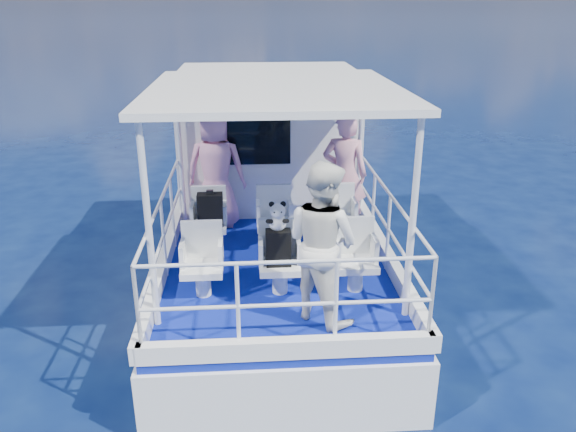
% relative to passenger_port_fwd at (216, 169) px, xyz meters
% --- Properties ---
extents(ground, '(2000.00, 2000.00, 0.00)m').
position_rel_passenger_port_fwd_xyz_m(ground, '(0.83, -1.09, -1.79)').
color(ground, '#08133B').
rests_on(ground, ground).
extents(hull, '(3.00, 7.00, 1.60)m').
position_rel_passenger_port_fwd_xyz_m(hull, '(0.83, -0.09, -1.79)').
color(hull, white).
rests_on(hull, ground).
extents(deck, '(2.90, 6.90, 0.10)m').
position_rel_passenger_port_fwd_xyz_m(deck, '(0.83, -0.09, -0.94)').
color(deck, navy).
rests_on(deck, hull).
extents(cabin, '(2.85, 2.00, 2.20)m').
position_rel_passenger_port_fwd_xyz_m(cabin, '(0.83, 1.21, 0.21)').
color(cabin, white).
rests_on(cabin, deck).
extents(canopy, '(3.00, 3.20, 0.08)m').
position_rel_passenger_port_fwd_xyz_m(canopy, '(0.83, -1.29, 1.35)').
color(canopy, white).
rests_on(canopy, cabin).
extents(canopy_posts, '(2.77, 2.97, 2.20)m').
position_rel_passenger_port_fwd_xyz_m(canopy_posts, '(0.83, -1.34, 0.21)').
color(canopy_posts, white).
rests_on(canopy_posts, deck).
extents(railings, '(2.84, 3.59, 1.00)m').
position_rel_passenger_port_fwd_xyz_m(railings, '(0.83, -1.66, -0.39)').
color(railings, white).
rests_on(railings, deck).
extents(seat_port_fwd, '(0.48, 0.46, 0.38)m').
position_rel_passenger_port_fwd_xyz_m(seat_port_fwd, '(-0.07, -0.89, -0.70)').
color(seat_port_fwd, white).
rests_on(seat_port_fwd, deck).
extents(seat_center_fwd, '(0.48, 0.46, 0.38)m').
position_rel_passenger_port_fwd_xyz_m(seat_center_fwd, '(0.83, -0.89, -0.70)').
color(seat_center_fwd, white).
rests_on(seat_center_fwd, deck).
extents(seat_stbd_fwd, '(0.48, 0.46, 0.38)m').
position_rel_passenger_port_fwd_xyz_m(seat_stbd_fwd, '(1.73, -0.89, -0.70)').
color(seat_stbd_fwd, white).
rests_on(seat_stbd_fwd, deck).
extents(seat_port_aft, '(0.48, 0.46, 0.38)m').
position_rel_passenger_port_fwd_xyz_m(seat_port_aft, '(-0.07, -2.19, -0.70)').
color(seat_port_aft, white).
rests_on(seat_port_aft, deck).
extents(seat_center_aft, '(0.48, 0.46, 0.38)m').
position_rel_passenger_port_fwd_xyz_m(seat_center_aft, '(0.83, -2.19, -0.70)').
color(seat_center_aft, white).
rests_on(seat_center_aft, deck).
extents(seat_stbd_aft, '(0.48, 0.46, 0.38)m').
position_rel_passenger_port_fwd_xyz_m(seat_stbd_aft, '(1.73, -2.19, -0.70)').
color(seat_stbd_aft, white).
rests_on(seat_stbd_aft, deck).
extents(passenger_port_fwd, '(0.71, 0.54, 1.79)m').
position_rel_passenger_port_fwd_xyz_m(passenger_port_fwd, '(0.00, 0.00, 0.00)').
color(passenger_port_fwd, pink).
rests_on(passenger_port_fwd, deck).
extents(passenger_stbd_fwd, '(0.74, 0.59, 1.78)m').
position_rel_passenger_port_fwd_xyz_m(passenger_stbd_fwd, '(1.86, -0.41, -0.00)').
color(passenger_stbd_fwd, pink).
rests_on(passenger_stbd_fwd, deck).
extents(passenger_stbd_aft, '(1.06, 1.08, 1.76)m').
position_rel_passenger_port_fwd_xyz_m(passenger_stbd_aft, '(1.24, -2.74, -0.01)').
color(passenger_stbd_aft, white).
rests_on(passenger_stbd_aft, deck).
extents(backpack_port, '(0.34, 0.19, 0.45)m').
position_rel_passenger_port_fwd_xyz_m(backpack_port, '(-0.04, -0.94, -0.29)').
color(backpack_port, black).
rests_on(backpack_port, seat_port_fwd).
extents(backpack_center, '(0.29, 0.16, 0.43)m').
position_rel_passenger_port_fwd_xyz_m(backpack_center, '(0.81, -2.23, -0.30)').
color(backpack_center, black).
rests_on(backpack_center, seat_center_aft).
extents(compact_camera, '(0.09, 0.06, 0.06)m').
position_rel_passenger_port_fwd_xyz_m(compact_camera, '(-0.04, -0.95, -0.04)').
color(compact_camera, black).
rests_on(compact_camera, backpack_port).
extents(panda, '(0.22, 0.18, 0.34)m').
position_rel_passenger_port_fwd_xyz_m(panda, '(0.80, -2.22, 0.09)').
color(panda, silver).
rests_on(panda, backpack_center).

